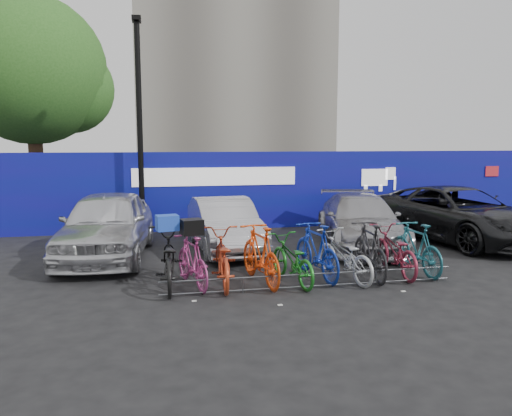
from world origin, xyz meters
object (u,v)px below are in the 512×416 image
object	(u,v)px
lamppost	(140,122)
car_0	(107,225)
bike_rack	(311,280)
bike_1	(192,261)
bike_7	(370,250)
car_3	(457,214)
bike_0	(168,259)
bike_5	(316,251)
bike_4	(292,260)
bike_6	(344,256)
bike_8	(394,251)
bike_9	(416,248)
bike_3	(261,254)
bike_2	(222,258)
car_1	(224,225)
car_2	(360,221)
tree	(38,74)

from	to	relation	value
lamppost	car_0	distance (m)	3.70
bike_rack	bike_1	world-z (taller)	bike_1
bike_7	bike_rack	bearing A→B (deg)	25.11
car_0	car_3	xyz separation A→B (m)	(9.24, 0.16, -0.05)
bike_1	car_3	bearing A→B (deg)	-173.07
bike_0	bike_5	bearing A→B (deg)	-178.38
lamppost	car_3	distance (m)	9.20
lamppost	bike_4	xyz separation A→B (m)	(2.94, -5.57, -2.81)
bike_6	bike_7	distance (m)	0.59
car_3	bike_7	xyz separation A→B (m)	(-3.90, -3.00, -0.18)
bike_rack	bike_8	distance (m)	2.09
bike_0	bike_1	xyz separation A→B (m)	(0.45, -0.05, -0.04)
bike_7	bike_9	world-z (taller)	bike_7
bike_3	bike_4	size ratio (longest dim) A/B	1.09
bike_7	bike_3	bearing A→B (deg)	4.44
bike_1	bike_5	world-z (taller)	bike_5
car_0	bike_2	distance (m)	3.65
bike_5	bike_6	world-z (taller)	bike_5
lamppost	bike_rack	world-z (taller)	lamppost
bike_5	bike_7	size ratio (longest dim) A/B	1.00
bike_1	bike_3	distance (m)	1.31
car_1	bike_1	distance (m)	3.21
car_3	car_0	bearing A→B (deg)	168.66
bike_rack	bike_5	xyz separation A→B (m)	(0.31, 0.67, 0.40)
car_2	bike_1	distance (m)	5.38
bike_3	bike_6	world-z (taller)	bike_3
lamppost	bike_3	xyz separation A→B (m)	(2.34, -5.48, -2.69)
tree	bike_0	xyz separation A→B (m)	(4.17, -10.02, -4.53)
tree	lamppost	distance (m)	6.14
bike_5	bike_2	bearing A→B (deg)	-5.94
bike_0	bike_4	bearing A→B (deg)	176.07
tree	bike_4	bearing A→B (deg)	-57.51
bike_1	bike_4	size ratio (longest dim) A/B	0.95
lamppost	bike_7	distance (m)	7.64
car_1	car_3	bearing A→B (deg)	-4.67
car_3	tree	bearing A→B (deg)	137.04
lamppost	bike_2	distance (m)	6.28
bike_0	bike_4	xyz separation A→B (m)	(2.34, -0.20, -0.08)
car_0	bike_3	size ratio (longest dim) A/B	2.41
bike_6	bike_2	bearing A→B (deg)	-16.79
car_0	bike_1	size ratio (longest dim) A/B	2.77
bike_4	bike_9	world-z (taller)	bike_9
lamppost	car_1	distance (m)	4.10
bike_rack	car_2	bearing A→B (deg)	54.74
bike_7	bike_9	bearing A→B (deg)	-169.38
car_2	bike_4	distance (m)	4.00
car_3	bike_7	world-z (taller)	car_3
car_2	bike_9	bearing A→B (deg)	-76.79
car_0	bike_3	bearing A→B (deg)	-37.30
bike_6	bike_3	bearing A→B (deg)	-16.15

